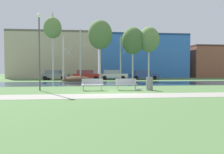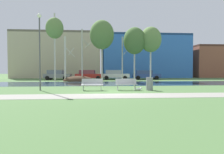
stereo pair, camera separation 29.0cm
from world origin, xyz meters
name	(u,v)px [view 2 (the right image)]	position (x,y,z in m)	size (l,w,h in m)	color
ground_plane	(105,83)	(0.00, 10.00, 0.00)	(120.00, 120.00, 0.00)	#4C703D
paved_path_strip	(113,96)	(0.00, -2.05, 0.01)	(60.00, 2.19, 0.01)	gray
river_band	(105,83)	(0.00, 9.01, 0.00)	(80.00, 7.51, 0.01)	#2D475B
soil_mound	(79,81)	(-3.40, 14.23, 0.00)	(4.32, 2.63, 1.42)	#423021
bench_left	(92,84)	(-1.27, 1.23, 0.47)	(1.61, 0.59, 0.87)	#9EA0A3
bench_right	(126,84)	(1.28, 1.23, 0.47)	(1.61, 0.59, 0.87)	#9EA0A3
trash_bin	(150,84)	(3.02, 1.03, 0.51)	(0.53, 0.53, 0.98)	gray
seagull	(139,89)	(2.19, 0.82, 0.13)	(0.48, 0.18, 0.27)	white
streetlamp	(40,40)	(-5.15, 1.52, 3.76)	(0.32, 0.32, 5.69)	#4C4C51
birch_far_left	(55,29)	(-6.64, 14.37, 7.20)	(2.39, 2.39, 9.31)	beige
birch_left	(66,58)	(-5.15, 14.06, 3.12)	(1.51, 2.62, 6.11)	beige
birch_center_left	(82,55)	(-2.87, 14.10, 3.65)	(1.40, 2.32, 7.12)	#BCB7A8
birch_center	(102,35)	(-0.18, 14.36, 6.43)	(3.37, 3.37, 8.47)	#BCB7A8
birch_center_right	(123,58)	(2.85, 15.29, 3.25)	(1.13, 1.99, 6.37)	#BCB7A8
birch_right	(135,41)	(4.46, 14.51, 5.67)	(3.18, 3.18, 7.59)	beige
birch_far_right	(151,40)	(6.76, 14.34, 5.85)	(2.99, 2.99, 7.66)	beige
parked_van_nearest_grey	(57,75)	(-7.06, 17.94, 0.79)	(4.19, 2.22, 1.53)	slate
parked_sedan_second_red	(89,75)	(-2.15, 17.77, 0.80)	(4.39, 2.27, 1.53)	maroon
parked_hatch_third_white	(115,75)	(2.02, 18.23, 0.80)	(4.50, 2.35, 1.53)	silver
parked_wagon_fourth_blue	(146,75)	(7.03, 18.18, 0.78)	(4.56, 2.32, 1.48)	#2D4793
building_beige_block	(60,56)	(-8.54, 28.53, 4.43)	(16.60, 9.81, 8.85)	#BCAD8E
building_blue_store	(144,57)	(8.96, 27.16, 4.29)	(17.13, 7.54, 8.58)	#3870C6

